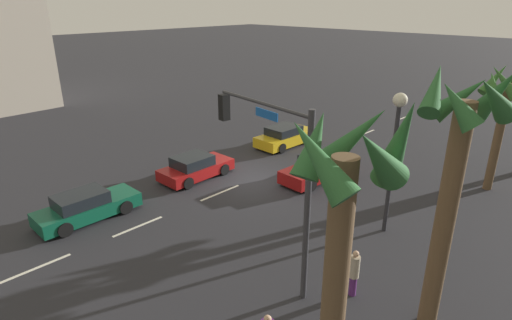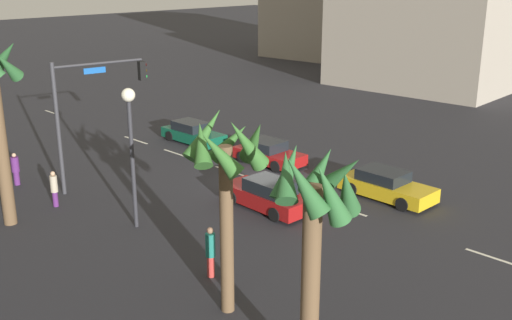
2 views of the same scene
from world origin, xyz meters
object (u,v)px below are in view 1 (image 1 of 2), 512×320
Objects in this scene: pedestrian_2 at (454,176)px; palm_tree_2 at (456,160)px; car_1 at (86,207)px; car_2 at (195,167)px; palm_tree_1 at (506,96)px; car_0 at (318,167)px; pedestrian_0 at (354,272)px; palm_tree_0 at (345,221)px; traffic_signal at (275,162)px; streetlamp at (395,137)px; car_3 at (286,136)px.

pedestrian_2 is 0.24× the size of palm_tree_2.
car_1 is 17.68m from pedestrian_2.
car_2 is at bearing -55.08° from pedestrian_2.
pedestrian_2 is 0.29× the size of palm_tree_1.
car_0 reaches higher than car_2.
pedestrian_0 is (7.10, 6.70, 0.25)m from car_0.
palm_tree_2 is (-4.79, 0.30, 0.00)m from palm_tree_0.
pedestrian_2 is at bearing 169.53° from traffic_signal.
pedestrian_0 is 5.05m from palm_tree_2.
car_0 is 0.69× the size of palm_tree_1.
pedestrian_2 is (-10.17, -0.62, 0.11)m from pedestrian_0.
palm_tree_1 reaches higher than streetlamp.
palm_tree_1 reaches higher than car_2.
palm_tree_1 is 0.85× the size of palm_tree_2.
palm_tree_0 reaches higher than streetlamp.
car_0 is at bearing -136.64° from pedestrian_0.
palm_tree_2 is (1.98, 13.97, 4.75)m from car_2.
palm_tree_0 is 1.18× the size of palm_tree_1.
traffic_signal is 0.96× the size of palm_tree_1.
streetlamp reaches higher than pedestrian_0.
car_2 is at bearing -111.32° from traffic_signal.
car_2 is 16.13m from palm_tree_1.
pedestrian_2 is (-3.07, 6.09, 0.36)m from car_0.
pedestrian_2 is 4.56m from palm_tree_1.
palm_tree_1 is (-2.10, 1.06, 3.90)m from pedestrian_2.
car_0 is 12.14m from palm_tree_2.
palm_tree_1 reaches higher than traffic_signal.
car_1 is 0.68× the size of palm_tree_1.
car_0 is at bearing 57.99° from car_3.
palm_tree_0 is (14.46, 2.66, 4.34)m from pedestrian_2.
palm_tree_1 is at bearing 167.24° from streetlamp.
car_3 is at bearing -179.60° from car_2.
car_0 is 15.11m from palm_tree_0.
car_2 is 0.53× the size of palm_tree_0.
palm_tree_2 is (6.60, 9.05, 4.70)m from car_0.
car_3 is 0.72× the size of traffic_signal.
traffic_signal reaches higher than streetlamp.
palm_tree_0 reaches higher than car_2.
palm_tree_2 is (9.67, 2.96, 4.34)m from pedestrian_2.
car_3 is at bearing -136.59° from palm_tree_0.
streetlamp is (5.64, 10.39, 3.58)m from car_3.
pedestrian_0 is at bearing -78.05° from palm_tree_2.
palm_tree_1 is at bearing 99.60° from car_3.
palm_tree_1 reaches higher than car_0.
traffic_signal is 13.65m from palm_tree_1.
streetlamp is 0.76× the size of palm_tree_2.
palm_tree_1 is (-7.69, 1.74, 0.71)m from streetlamp.
palm_tree_1 is at bearing 166.74° from traffic_signal.
car_1 is at bearing -91.89° from palm_tree_0.
palm_tree_2 is (4.08, 3.64, 1.15)m from streetlamp.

